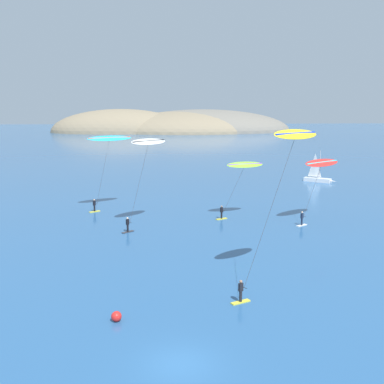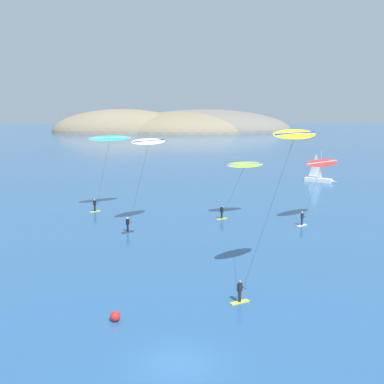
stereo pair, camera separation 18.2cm
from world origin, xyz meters
The scene contains 9 objects.
ground_plane centered at (0.00, 0.00, 0.00)m, with size 600.00×600.00×0.00m, color #285689.
headland_island centered at (7.91, 216.00, 0.00)m, with size 118.04×58.85×22.21m.
sailboat_far centered at (27.62, 60.30, 0.64)m, with size 5.32×4.36×5.70m.
kitesurfer_yellow centered at (8.80, 11.14, 10.90)m, with size 7.64×5.85×12.31m.
kitesurfer_white centered at (-2.54, 29.98, 9.20)m, with size 5.46×5.27×10.27m.
kitesurfer_red centered at (18.00, 31.40, 6.73)m, with size 6.40×5.01×7.60m.
kitesurfer_lime centered at (9.13, 34.06, 6.21)m, with size 6.25×2.92×7.04m.
kitesurfer_cyan centered at (-7.85, 39.37, 9.08)m, with size 6.19×4.25×10.00m.
marker_buoy centered at (-4.00, 5.57, 0.35)m, with size 0.70×0.70×0.70m, color red.
Camera 2 is at (-0.69, -24.35, 14.25)m, focal length 45.00 mm.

